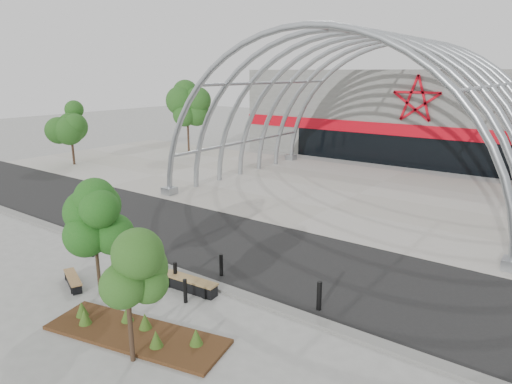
# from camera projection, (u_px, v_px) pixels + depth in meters

# --- Properties ---
(ground) EXTENTS (140.00, 140.00, 0.00)m
(ground) POSITION_uv_depth(u_px,v_px,m) (196.00, 276.00, 18.04)
(ground) COLOR gray
(ground) RESTS_ON ground
(road) EXTENTS (140.00, 7.00, 0.02)m
(road) POSITION_uv_depth(u_px,v_px,m) (250.00, 249.00, 20.76)
(road) COLOR black
(road) RESTS_ON ground
(forecourt) EXTENTS (60.00, 17.00, 0.04)m
(forecourt) POSITION_uv_depth(u_px,v_px,m) (359.00, 194.00, 30.10)
(forecourt) COLOR #A9A397
(forecourt) RESTS_ON ground
(kerb) EXTENTS (60.00, 0.50, 0.12)m
(kerb) POSITION_uv_depth(u_px,v_px,m) (192.00, 277.00, 17.83)
(kerb) COLOR slate
(kerb) RESTS_ON ground
(arena_building) EXTENTS (34.00, 15.24, 8.00)m
(arena_building) POSITION_uv_depth(u_px,v_px,m) (440.00, 114.00, 43.07)
(arena_building) COLOR slate
(arena_building) RESTS_ON ground
(vault_canopy) EXTENTS (20.80, 15.80, 20.36)m
(vault_canopy) POSITION_uv_depth(u_px,v_px,m) (359.00, 194.00, 30.10)
(vault_canopy) COLOR #9A9FA4
(vault_canopy) RESTS_ON ground
(planting_bed) EXTENTS (6.07, 3.01, 0.62)m
(planting_bed) POSITION_uv_depth(u_px,v_px,m) (134.00, 331.00, 13.99)
(planting_bed) COLOR #38200F
(planting_bed) RESTS_ON ground
(street_tree_0) EXTENTS (1.72, 1.72, 3.92)m
(street_tree_0) POSITION_uv_depth(u_px,v_px,m) (93.00, 220.00, 15.91)
(street_tree_0) COLOR black
(street_tree_0) RESTS_ON ground
(street_tree_1) EXTENTS (1.70, 1.70, 4.02)m
(street_tree_1) POSITION_uv_depth(u_px,v_px,m) (126.00, 265.00, 12.05)
(street_tree_1) COLOR black
(street_tree_1) RESTS_ON ground
(bench_0) EXTENTS (1.78, 1.04, 0.37)m
(bench_0) POSITION_uv_depth(u_px,v_px,m) (73.00, 281.00, 17.22)
(bench_0) COLOR black
(bench_0) RESTS_ON ground
(bench_1) EXTENTS (2.37, 0.69, 0.49)m
(bench_1) POSITION_uv_depth(u_px,v_px,m) (190.00, 285.00, 16.81)
(bench_1) COLOR black
(bench_1) RESTS_ON ground
(bollard_0) EXTENTS (0.14, 0.14, 0.90)m
(bollard_0) POSITION_uv_depth(u_px,v_px,m) (92.00, 247.00, 19.85)
(bollard_0) COLOR black
(bollard_0) RESTS_ON ground
(bollard_1) EXTENTS (0.15, 0.15, 0.93)m
(bollard_1) POSITION_uv_depth(u_px,v_px,m) (175.00, 274.00, 17.17)
(bollard_1) COLOR black
(bollard_1) RESTS_ON ground
(bollard_2) EXTENTS (0.14, 0.14, 0.87)m
(bollard_2) POSITION_uv_depth(u_px,v_px,m) (185.00, 291.00, 15.89)
(bollard_2) COLOR black
(bollard_2) RESTS_ON ground
(bollard_3) EXTENTS (0.15, 0.15, 0.91)m
(bollard_3) POSITION_uv_depth(u_px,v_px,m) (221.00, 265.00, 17.97)
(bollard_3) COLOR black
(bollard_3) RESTS_ON ground
(bollard_4) EXTENTS (0.17, 0.17, 1.05)m
(bollard_4) POSITION_uv_depth(u_px,v_px,m) (319.00, 296.00, 15.36)
(bollard_4) COLOR black
(bollard_4) RESTS_ON ground
(bg_tree_0) EXTENTS (3.00, 3.00, 6.45)m
(bg_tree_0) POSITION_uv_depth(u_px,v_px,m) (187.00, 106.00, 43.87)
(bg_tree_0) COLOR #2F1E15
(bg_tree_0) RESTS_ON ground
(bg_tree_2) EXTENTS (2.55, 2.55, 5.38)m
(bg_tree_2) POSITION_uv_depth(u_px,v_px,m) (70.00, 120.00, 38.57)
(bg_tree_2) COLOR black
(bg_tree_2) RESTS_ON ground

